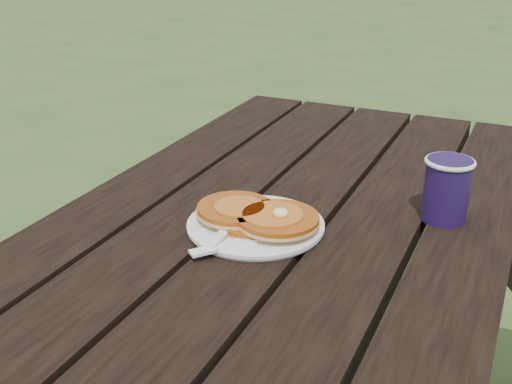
% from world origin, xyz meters
% --- Properties ---
extents(plate, '(0.28, 0.28, 0.01)m').
position_xyz_m(plate, '(-0.02, 0.13, 0.76)').
color(plate, white).
rests_on(plate, picnic_table).
extents(pancake_stack, '(0.21, 0.14, 0.04)m').
position_xyz_m(pancake_stack, '(-0.02, 0.13, 0.77)').
color(pancake_stack, '#AA5013').
rests_on(pancake_stack, plate).
extents(knife, '(0.13, 0.15, 0.00)m').
position_xyz_m(knife, '(-0.01, 0.06, 0.76)').
color(knife, white).
rests_on(knife, plate).
extents(fork, '(0.04, 0.16, 0.01)m').
position_xyz_m(fork, '(-0.05, 0.07, 0.77)').
color(fork, white).
rests_on(fork, plate).
extents(coffee_cup, '(0.08, 0.08, 0.11)m').
position_xyz_m(coffee_cup, '(0.25, 0.29, 0.81)').
color(coffee_cup, '#1C0E3A').
rests_on(coffee_cup, picnic_table).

